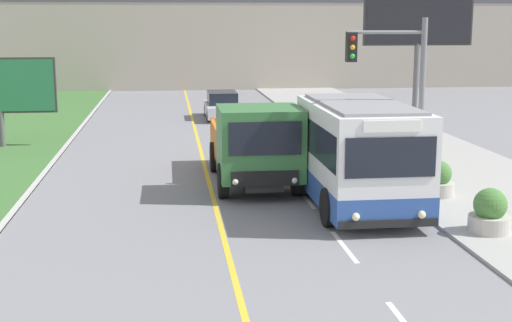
{
  "coord_description": "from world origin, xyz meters",
  "views": [
    {
      "loc": [
        -1.27,
        -3.22,
        5.19
      ],
      "look_at": [
        1.1,
        15.9,
        1.4
      ],
      "focal_mm": 50.0,
      "sensor_mm": 36.0,
      "label": 1
    }
  ],
  "objects_px": {
    "billboard_large": "(418,25)",
    "planter_round_near": "(490,213)",
    "city_bus": "(359,156)",
    "planter_round_second": "(438,180)",
    "dump_truck": "(256,147)",
    "car_distant": "(222,106)",
    "planter_round_third": "(397,156)",
    "traffic_light_mast": "(398,87)"
  },
  "relations": [
    {
      "from": "billboard_large",
      "to": "planter_round_near",
      "type": "relative_size",
      "value": 5.87
    },
    {
      "from": "city_bus",
      "to": "billboard_large",
      "type": "xyz_separation_m",
      "value": [
        6.04,
        12.62,
        3.49
      ]
    },
    {
      "from": "city_bus",
      "to": "planter_round_second",
      "type": "height_order",
      "value": "city_bus"
    },
    {
      "from": "dump_truck",
      "to": "billboard_large",
      "type": "bearing_deg",
      "value": 48.83
    },
    {
      "from": "dump_truck",
      "to": "billboard_large",
      "type": "distance_m",
      "value": 13.53
    },
    {
      "from": "car_distant",
      "to": "planter_round_third",
      "type": "xyz_separation_m",
      "value": [
        4.97,
        -14.79,
        -0.11
      ]
    },
    {
      "from": "dump_truck",
      "to": "billboard_large",
      "type": "xyz_separation_m",
      "value": [
        8.57,
        9.8,
        3.69
      ]
    },
    {
      "from": "car_distant",
      "to": "city_bus",
      "type": "bearing_deg",
      "value": -83.19
    },
    {
      "from": "city_bus",
      "to": "traffic_light_mast",
      "type": "bearing_deg",
      "value": 16.4
    },
    {
      "from": "city_bus",
      "to": "planter_round_near",
      "type": "bearing_deg",
      "value": -47.57
    },
    {
      "from": "planter_round_near",
      "to": "planter_round_second",
      "type": "bearing_deg",
      "value": 87.91
    },
    {
      "from": "planter_round_near",
      "to": "planter_round_second",
      "type": "height_order",
      "value": "planter_round_near"
    },
    {
      "from": "traffic_light_mast",
      "to": "planter_round_third",
      "type": "xyz_separation_m",
      "value": [
        1.49,
        4.34,
        -2.82
      ]
    },
    {
      "from": "planter_round_second",
      "to": "city_bus",
      "type": "bearing_deg",
      "value": -160.72
    },
    {
      "from": "planter_round_near",
      "to": "dump_truck",
      "type": "bearing_deg",
      "value": 132.15
    },
    {
      "from": "car_distant",
      "to": "billboard_large",
      "type": "bearing_deg",
      "value": -39.3
    },
    {
      "from": "dump_truck",
      "to": "car_distant",
      "type": "distance_m",
      "value": 16.66
    },
    {
      "from": "dump_truck",
      "to": "traffic_light_mast",
      "type": "height_order",
      "value": "traffic_light_mast"
    },
    {
      "from": "car_distant",
      "to": "billboard_large",
      "type": "height_order",
      "value": "billboard_large"
    },
    {
      "from": "billboard_large",
      "to": "planter_round_third",
      "type": "distance_m",
      "value": 9.72
    },
    {
      "from": "traffic_light_mast",
      "to": "planter_round_second",
      "type": "distance_m",
      "value": 3.3
    },
    {
      "from": "city_bus",
      "to": "traffic_light_mast",
      "type": "height_order",
      "value": "traffic_light_mast"
    },
    {
      "from": "city_bus",
      "to": "planter_round_near",
      "type": "xyz_separation_m",
      "value": [
        2.55,
        -2.8,
        -0.97
      ]
    },
    {
      "from": "billboard_large",
      "to": "planter_round_second",
      "type": "relative_size",
      "value": 6.13
    },
    {
      "from": "planter_round_third",
      "to": "city_bus",
      "type": "bearing_deg",
      "value": -119.45
    },
    {
      "from": "planter_round_near",
      "to": "planter_round_third",
      "type": "xyz_separation_m",
      "value": [
        0.09,
        7.47,
        0.02
      ]
    },
    {
      "from": "car_distant",
      "to": "planter_round_third",
      "type": "distance_m",
      "value": 15.6
    },
    {
      "from": "dump_truck",
      "to": "traffic_light_mast",
      "type": "relative_size",
      "value": 1.26
    },
    {
      "from": "dump_truck",
      "to": "car_distant",
      "type": "relative_size",
      "value": 1.55
    },
    {
      "from": "traffic_light_mast",
      "to": "planter_round_third",
      "type": "relative_size",
      "value": 4.62
    },
    {
      "from": "city_bus",
      "to": "billboard_large",
      "type": "bearing_deg",
      "value": 64.43
    },
    {
      "from": "planter_round_near",
      "to": "planter_round_third",
      "type": "relative_size",
      "value": 0.96
    },
    {
      "from": "dump_truck",
      "to": "billboard_large",
      "type": "relative_size",
      "value": 1.03
    },
    {
      "from": "planter_round_near",
      "to": "traffic_light_mast",
      "type": "bearing_deg",
      "value": 114.2
    },
    {
      "from": "billboard_large",
      "to": "car_distant",
      "type": "bearing_deg",
      "value": 140.7
    },
    {
      "from": "car_distant",
      "to": "traffic_light_mast",
      "type": "bearing_deg",
      "value": -79.71
    },
    {
      "from": "dump_truck",
      "to": "planter_round_second",
      "type": "bearing_deg",
      "value": -19.81
    },
    {
      "from": "billboard_large",
      "to": "planter_round_near",
      "type": "height_order",
      "value": "billboard_large"
    },
    {
      "from": "dump_truck",
      "to": "planter_round_second",
      "type": "relative_size",
      "value": 6.33
    },
    {
      "from": "car_distant",
      "to": "planter_round_second",
      "type": "xyz_separation_m",
      "value": [
        5.02,
        -18.53,
        -0.15
      ]
    },
    {
      "from": "dump_truck",
      "to": "traffic_light_mast",
      "type": "xyz_separation_m",
      "value": [
        3.68,
        -2.48,
        2.06
      ]
    },
    {
      "from": "traffic_light_mast",
      "to": "planter_round_near",
      "type": "xyz_separation_m",
      "value": [
        1.41,
        -3.13,
        -2.83
      ]
    }
  ]
}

